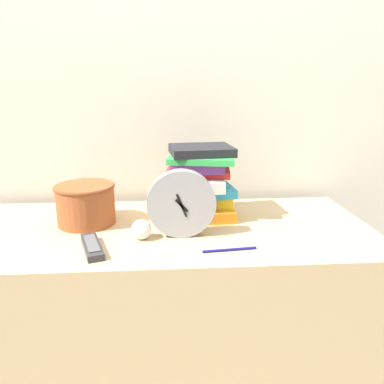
% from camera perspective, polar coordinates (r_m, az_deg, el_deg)
% --- Properties ---
extents(wall_back, '(6.00, 0.04, 2.40)m').
position_cam_1_polar(wall_back, '(1.51, -4.95, 17.00)').
color(wall_back, silver).
rests_on(wall_back, ground_plane).
extents(desk, '(1.37, 0.58, 0.72)m').
position_cam_1_polar(desk, '(1.41, -4.29, -19.23)').
color(desk, tan).
rests_on(desk, ground_plane).
extents(desk_clock, '(0.21, 0.04, 0.21)m').
position_cam_1_polar(desk_clock, '(1.13, -1.62, -1.80)').
color(desk_clock, '#99999E').
rests_on(desk_clock, desk).
extents(book_stack, '(0.25, 0.21, 0.25)m').
position_cam_1_polar(book_stack, '(1.29, 1.15, 1.48)').
color(book_stack, orange).
rests_on(book_stack, desk).
extents(basket, '(0.20, 0.20, 0.13)m').
position_cam_1_polar(basket, '(1.29, -15.90, -1.57)').
color(basket, '#994C28').
rests_on(basket, desk).
extents(tv_remote, '(0.09, 0.17, 0.02)m').
position_cam_1_polar(tv_remote, '(1.10, -14.98, -8.04)').
color(tv_remote, '#333338').
rests_on(tv_remote, desk).
extents(crumpled_paper_ball, '(0.06, 0.06, 0.06)m').
position_cam_1_polar(crumpled_paper_ball, '(1.14, -7.70, -5.67)').
color(crumpled_paper_ball, white).
rests_on(crumpled_paper_ball, desk).
extents(pen, '(0.16, 0.02, 0.01)m').
position_cam_1_polar(pen, '(1.07, 5.76, -8.73)').
color(pen, navy).
rests_on(pen, desk).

